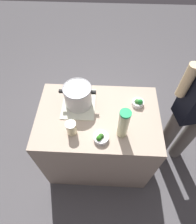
% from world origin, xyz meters
% --- Properties ---
extents(ground_plane, '(8.00, 8.00, 0.00)m').
position_xyz_m(ground_plane, '(0.00, 0.00, 0.00)').
color(ground_plane, '#504E51').
extents(counter_slab, '(1.07, 0.70, 0.91)m').
position_xyz_m(counter_slab, '(0.00, 0.00, 0.46)').
color(counter_slab, tan).
rests_on(counter_slab, ground_plane).
extents(dish_cloth, '(0.29, 0.35, 0.01)m').
position_xyz_m(dish_cloth, '(-0.18, 0.12, 0.92)').
color(dish_cloth, beige).
rests_on(dish_cloth, counter_slab).
extents(cooking_pot, '(0.31, 0.24, 0.20)m').
position_xyz_m(cooking_pot, '(-0.18, 0.12, 1.02)').
color(cooking_pot, '#B7B7BC').
rests_on(cooking_pot, dish_cloth).
extents(lemonade_pitcher, '(0.08, 0.08, 0.29)m').
position_xyz_m(lemonade_pitcher, '(0.20, -0.17, 1.06)').
color(lemonade_pitcher, beige).
rests_on(lemonade_pitcher, counter_slab).
extents(mason_jar, '(0.08, 0.08, 0.13)m').
position_xyz_m(mason_jar, '(-0.20, -0.18, 0.98)').
color(mason_jar, beige).
rests_on(mason_jar, counter_slab).
extents(broccoli_bowl_front, '(0.12, 0.12, 0.07)m').
position_xyz_m(broccoli_bowl_front, '(0.03, -0.23, 0.94)').
color(broccoli_bowl_front, silver).
rests_on(broccoli_bowl_front, counter_slab).
extents(broccoli_bowl_center, '(0.10, 0.10, 0.08)m').
position_xyz_m(broccoli_bowl_center, '(0.35, 0.13, 0.94)').
color(broccoli_bowl_center, silver).
rests_on(broccoli_bowl_center, counter_slab).
extents(person_cook, '(0.50, 0.27, 1.61)m').
position_xyz_m(person_cook, '(0.86, 0.10, 0.89)').
color(person_cook, slate).
rests_on(person_cook, ground_plane).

